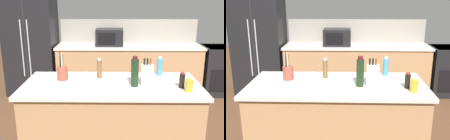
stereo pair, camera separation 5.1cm
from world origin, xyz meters
TOP-DOWN VIEW (x-y plane):
  - back_counter_run at (0.30, 2.20)m, footprint 2.74×0.66m
  - wall_backsplash at (0.30, 2.52)m, footprint 2.70×0.03m
  - kitchen_island at (0.00, 0.00)m, footprint 1.92×0.87m
  - refrigerator at (-1.57, 2.25)m, footprint 0.91×0.75m
  - range_oven at (2.09, 2.20)m, footprint 0.76×0.65m
  - microwave at (-0.07, 2.20)m, footprint 0.51×0.39m
  - knife_block at (0.38, -0.03)m, footprint 0.13×0.11m
  - utensil_crock at (-0.56, 0.12)m, footprint 0.12×0.12m
  - wine_bottle at (0.24, -0.08)m, footprint 0.08×0.08m
  - pepper_grinder at (-0.14, 0.20)m, footprint 0.05×0.05m
  - soy_sauce_bottle at (0.73, -0.13)m, footprint 0.06×0.06m
  - dish_soap_bottle at (0.57, 0.32)m, footprint 0.06×0.06m
  - salt_shaker at (-0.27, 0.03)m, footprint 0.05×0.05m
  - honey_jar at (0.77, -0.24)m, footprint 0.08×0.08m

SIDE VIEW (x-z plane):
  - range_oven at x=2.09m, z-range 0.01..0.93m
  - back_counter_run at x=0.30m, z-range 0.00..0.94m
  - kitchen_island at x=0.00m, z-range 0.00..0.94m
  - refrigerator at x=-1.57m, z-range 0.00..1.87m
  - salt_shaker at x=-0.27m, z-range 0.94..1.06m
  - honey_jar at x=0.77m, z-range 0.94..1.07m
  - soy_sauce_bottle at x=0.73m, z-range 0.94..1.10m
  - utensil_crock at x=-0.56m, z-range 0.86..1.18m
  - dish_soap_bottle at x=0.57m, z-range 0.93..1.16m
  - pepper_grinder at x=-0.14m, z-range 0.93..1.16m
  - knife_block at x=0.38m, z-range 0.91..1.20m
  - wine_bottle at x=0.24m, z-range 0.93..1.26m
  - microwave at x=-0.07m, z-range 0.94..1.25m
  - wall_backsplash at x=0.30m, z-range 0.94..1.40m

